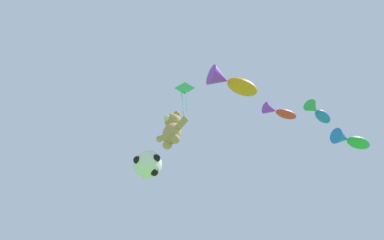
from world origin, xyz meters
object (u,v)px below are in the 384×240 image
fish_kite_crimson (278,112)px  diamond_kite (185,91)px  soccer_ball_kite (148,164)px  fish_kite_tangerine (231,82)px  fish_kite_emerald (350,140)px  fish_kite_cobalt (318,112)px  teddy_bear_kite (172,129)px

fish_kite_crimson → diamond_kite: diamond_kite is taller
fish_kite_crimson → diamond_kite: bearing=-148.7°
soccer_ball_kite → fish_kite_tangerine: fish_kite_tangerine is taller
fish_kite_tangerine → fish_kite_emerald: fish_kite_emerald is taller
diamond_kite → soccer_ball_kite: bearing=-83.0°
soccer_ball_kite → fish_kite_crimson: fish_kite_crimson is taller
soccer_ball_kite → fish_kite_crimson: 6.28m
fish_kite_crimson → diamond_kite: size_ratio=0.55×
fish_kite_emerald → diamond_kite: (-5.02, -6.60, 2.71)m
fish_kite_crimson → soccer_ball_kite: bearing=-130.7°
fish_kite_tangerine → fish_kite_emerald: 7.23m
fish_kite_cobalt → diamond_kite: diamond_kite is taller
fish_kite_emerald → fish_kite_crimson: bearing=-106.9°
soccer_ball_kite → fish_kite_emerald: 10.35m
teddy_bear_kite → diamond_kite: bearing=124.9°
fish_kite_cobalt → fish_kite_emerald: bearing=82.9°
soccer_ball_kite → fish_kite_crimson: (3.48, 4.05, 3.31)m
fish_kite_crimson → teddy_bear_kite: bearing=-124.6°
fish_kite_tangerine → soccer_ball_kite: bearing=-155.1°
teddy_bear_kite → fish_kite_emerald: 9.35m
fish_kite_tangerine → fish_kite_cobalt: 4.98m
fish_kite_tangerine → fish_kite_cobalt: (1.50, 4.69, 0.78)m
fish_kite_tangerine → diamond_kite: bearing=172.9°
fish_kite_tangerine → teddy_bear_kite: bearing=-151.9°
teddy_bear_kite → soccer_ball_kite: bearing=-163.6°
soccer_ball_kite → fish_kite_emerald: bearing=60.3°
fish_kite_cobalt → fish_kite_emerald: 2.37m
soccer_ball_kite → fish_kite_cobalt: size_ratio=0.66×
teddy_bear_kite → fish_kite_crimson: 5.03m
fish_kite_cobalt → diamond_kite: size_ratio=0.56×
fish_kite_cobalt → diamond_kite: 6.77m
teddy_bear_kite → fish_kite_crimson: (2.61, 3.80, 2.00)m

